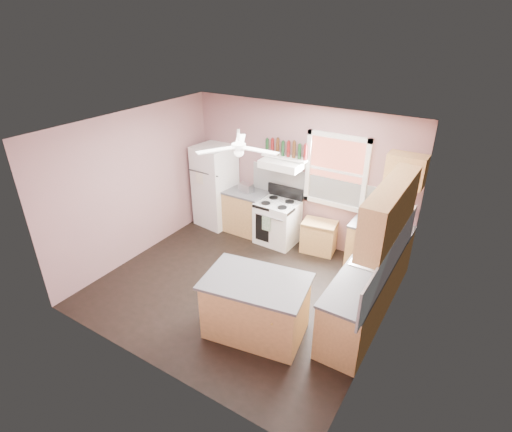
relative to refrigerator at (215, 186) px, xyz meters
The scene contains 32 objects.
floor 2.57m from the refrigerator, 43.32° to the right, with size 4.50×4.50×0.00m, color black.
ceiling 3.04m from the refrigerator, 43.32° to the right, with size 4.50×4.50×0.00m, color white.
wall_back 1.86m from the refrigerator, 11.71° to the left, with size 4.50×0.05×2.70m, color #896061.
wall_right 4.39m from the refrigerator, 22.36° to the right, with size 0.05×4.00×2.70m, color #896061.
wall_left 1.80m from the refrigerator, 107.22° to the right, with size 0.05×4.00×2.70m, color #896061.
backsplash_back 2.26m from the refrigerator, ahead, with size 2.90×0.03×0.55m, color white.
backsplash_right 4.23m from the refrigerator, 18.80° to the right, with size 0.03×2.60×0.55m, color white.
window_view 2.64m from the refrigerator, ahead, with size 1.00×0.02×1.20m, color brown.
window_frame 2.63m from the refrigerator, ahead, with size 1.16×0.07×1.36m, color white.
refrigerator is the anchor object (origin of this frame).
base_cabinet_left 0.83m from the refrigerator, ahead, with size 0.90×0.60×0.86m, color #A57C44.
counter_left 0.70m from the refrigerator, ahead, with size 0.92×0.62×0.04m, color #4A4A4D.
toaster 0.77m from the refrigerator, ahead, with size 0.28×0.16×0.18m, color silver.
stove 1.58m from the refrigerator, ahead, with size 0.77×0.64×0.86m, color white.
range_hood 1.71m from the refrigerator, ahead, with size 0.78×0.50×0.14m, color white.
bottle_shelf 1.77m from the refrigerator, ahead, with size 0.90×0.26×0.03m, color white.
cart 2.43m from the refrigerator, ahead, with size 0.63×0.42×0.63m, color #A57C44.
base_cabinet_corner 3.54m from the refrigerator, ahead, with size 1.00×0.60×0.86m, color #A57C44.
base_cabinet_right 3.98m from the refrigerator, 20.13° to the right, with size 0.60×2.20×0.86m, color #A57C44.
counter_corner 3.51m from the refrigerator, ahead, with size 1.02×0.62×0.04m, color #4A4A4D.
counter_right 3.94m from the refrigerator, 20.18° to the right, with size 0.62×2.22×0.04m, color #4A4A4D.
sink 3.88m from the refrigerator, 17.40° to the right, with size 0.55×0.45×0.03m, color silver.
faucet 4.03m from the refrigerator, 16.72° to the right, with size 0.03×0.03×0.14m, color silver.
upper_cabinet_right 4.11m from the refrigerator, 16.81° to the right, with size 0.33×1.80×0.76m, color #A57C44.
upper_cabinet_corner 3.86m from the refrigerator, ahead, with size 0.60×0.33×0.52m, color #A57C44.
paper_towel 3.85m from the refrigerator, ahead, with size 0.12×0.12×0.26m, color white.
island 3.50m from the refrigerator, 43.75° to the right, with size 1.34×0.85×0.86m, color #A57C44.
island_top 3.48m from the refrigerator, 43.75° to the right, with size 1.42×0.93×0.04m, color #4A4A4D.
ceiling_fan_hub 2.89m from the refrigerator, 43.32° to the right, with size 0.20×0.20×0.08m, color white.
soap_bottle 3.92m from the refrigerator, 17.99° to the right, with size 0.09×0.09×0.23m, color silver.
red_caddy 3.97m from the refrigerator, 16.75° to the right, with size 0.18×0.12×0.10m, color maroon.
wine_bottles 1.85m from the refrigerator, ahead, with size 0.86×0.06×0.31m.
Camera 1 is at (3.08, -4.48, 4.13)m, focal length 28.00 mm.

